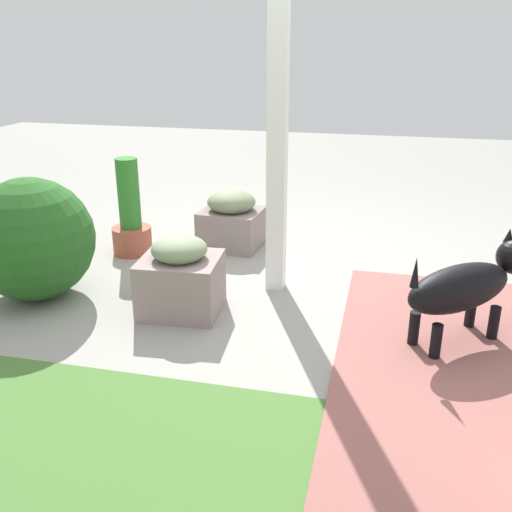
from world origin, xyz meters
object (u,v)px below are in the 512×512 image
at_px(porch_pillar, 278,82).
at_px(dog, 468,285).
at_px(stone_planter_mid, 181,278).
at_px(terracotta_pot_tall, 131,220).
at_px(stone_planter_nearest, 232,220).
at_px(round_shrub, 32,239).

distance_m(porch_pillar, dog, 1.44).
height_order(stone_planter_mid, terracotta_pot_tall, terracotta_pot_tall).
distance_m(stone_planter_nearest, stone_planter_mid, 1.08).
distance_m(stone_planter_mid, dog, 1.48).
xyz_separation_m(stone_planter_mid, terracotta_pot_tall, (0.66, -0.79, 0.04)).
distance_m(porch_pillar, stone_planter_nearest, 1.28).
bearing_deg(stone_planter_nearest, stone_planter_mid, 90.54).
bearing_deg(terracotta_pot_tall, dog, 159.59).
distance_m(round_shrub, terracotta_pot_tall, 0.84).
height_order(terracotta_pot_tall, dog, terracotta_pot_tall).
xyz_separation_m(porch_pillar, stone_planter_nearest, (0.45, -0.64, -1.01)).
height_order(stone_planter_mid, round_shrub, round_shrub).
bearing_deg(stone_planter_nearest, porch_pillar, 125.14).
bearing_deg(round_shrub, terracotta_pot_tall, -106.15).
height_order(porch_pillar, dog, porch_pillar).
relative_size(stone_planter_nearest, round_shrub, 0.64).
relative_size(stone_planter_mid, dog, 0.68).
height_order(stone_planter_nearest, round_shrub, round_shrub).
bearing_deg(round_shrub, stone_planter_mid, -179.68).
bearing_deg(round_shrub, stone_planter_nearest, -128.92).
relative_size(porch_pillar, round_shrub, 3.41).
height_order(round_shrub, terracotta_pot_tall, round_shrub).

